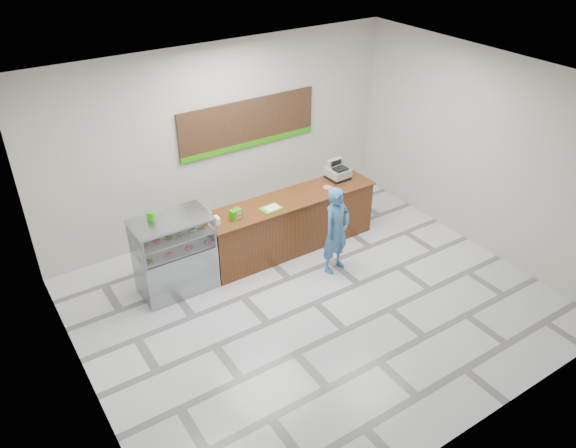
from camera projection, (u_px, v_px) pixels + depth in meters
floor at (315, 303)px, 8.96m from camera, size 7.00×7.00×0.00m
back_wall at (222, 139)px, 10.19m from camera, size 7.00×0.00×7.00m
ceiling at (322, 89)px, 7.13m from camera, size 7.00×7.00×0.00m
sales_counter at (291, 223)px, 10.05m from camera, size 3.26×0.76×1.03m
display_case at (175, 254)px, 8.93m from camera, size 1.22×0.72×1.33m
menu_board at (249, 124)px, 10.32m from camera, size 2.80×0.06×0.90m
cash_register at (338, 172)px, 10.38m from camera, size 0.39×0.41×0.35m
card_terminal at (337, 181)px, 10.31m from camera, size 0.12×0.17×0.04m
serving_tray at (271, 208)px, 9.46m from camera, size 0.37×0.28×0.02m
napkin_box at (215, 221)px, 9.01m from camera, size 0.15×0.15×0.12m
straw_cup at (209, 216)px, 9.16m from camera, size 0.08×0.08×0.12m
promo_box at (236, 214)px, 9.15m from camera, size 0.21×0.16×0.17m
donut_decal at (327, 187)px, 10.13m from camera, size 0.17×0.17×0.00m
green_cup_left at (150, 216)px, 8.55m from camera, size 0.08×0.08×0.13m
green_cup_right at (152, 216)px, 8.53m from camera, size 0.09×0.09×0.14m
customer at (336, 230)px, 9.35m from camera, size 0.64×0.49×1.56m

